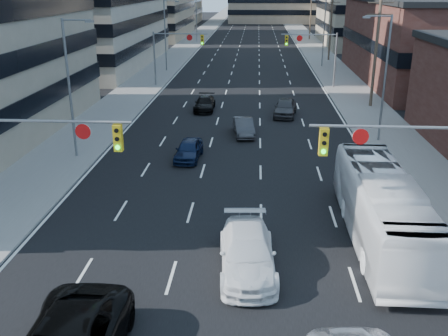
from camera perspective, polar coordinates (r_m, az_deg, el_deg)
road_surface at (r=141.33m, az=3.24°, el=15.88°), size 18.00×300.00×0.02m
sidewalk_left at (r=141.91m, az=-1.59°, el=15.95°), size 5.00×300.00×0.15m
sidewalk_right at (r=141.68m, az=8.08°, el=15.76°), size 5.00×300.00×0.15m
office_right_far at (r=101.76m, az=17.93°, el=17.19°), size 22.00×28.00×14.00m
bg_block_right at (r=144.27m, az=16.74°, el=17.58°), size 22.00×22.00×12.00m
signal_near_left at (r=21.90m, az=-20.35°, el=1.34°), size 6.59×0.33×6.00m
signal_near_right at (r=20.93m, az=20.30°, el=0.49°), size 6.59×0.33×6.00m
signal_far_left at (r=57.02m, az=-5.65°, el=13.53°), size 6.09×0.33×6.00m
signal_far_right at (r=56.64m, az=10.31°, el=13.27°), size 6.09×0.33×6.00m
utility_pole_block at (r=48.41m, az=17.04°, el=13.33°), size 2.20×0.28×11.00m
utility_pole_midblock at (r=77.83m, az=12.15°, el=16.09°), size 2.20×0.28×11.00m
utility_pole_distant at (r=107.57m, az=9.90°, el=17.30°), size 2.20×0.28×11.00m
streetlight_left_near at (r=33.58m, az=-17.06°, el=9.30°), size 2.03×0.22×9.00m
streetlight_left_mid at (r=67.20m, az=-6.61°, el=15.17°), size 2.03×0.22×9.00m
streetlight_left_far at (r=101.75m, az=-3.07°, el=16.99°), size 2.03×0.22×9.00m
streetlight_right_near at (r=37.47m, az=17.74°, el=10.30°), size 2.03×0.22×9.00m
streetlight_right_far at (r=71.71m, az=11.24°, el=15.24°), size 2.03×0.22×9.00m
white_van at (r=20.42m, az=2.68°, el=-9.63°), size 2.57×5.58×1.58m
transit_bus at (r=23.42m, az=17.59°, el=-4.38°), size 2.71×11.29×3.14m
sedan_blue at (r=33.07m, az=-4.06°, el=2.11°), size 1.77×3.95×1.32m
sedan_grey_center at (r=38.33m, az=2.26°, el=4.70°), size 1.90×4.11×1.31m
sedan_black_far at (r=46.11m, az=-2.21°, el=7.37°), size 1.79×4.35×1.26m
sedan_grey_right at (r=44.39m, az=7.02°, el=6.89°), size 2.38×4.68×1.52m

